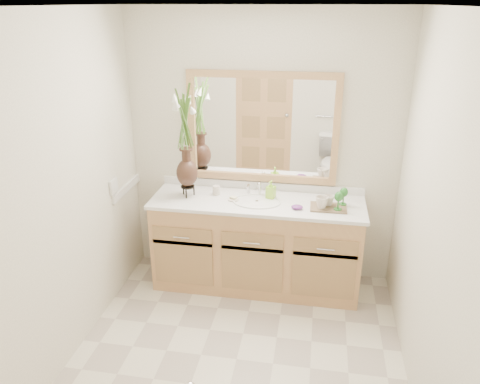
% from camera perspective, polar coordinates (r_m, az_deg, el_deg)
% --- Properties ---
extents(floor, '(2.60, 2.60, 0.00)m').
position_cam_1_polar(floor, '(3.63, -0.42, -19.71)').
color(floor, silver).
rests_on(floor, ground).
extents(ceiling, '(2.40, 2.60, 0.02)m').
position_cam_1_polar(ceiling, '(2.70, -0.57, 21.74)').
color(ceiling, white).
rests_on(ceiling, wall_back).
extents(wall_back, '(2.40, 0.02, 2.40)m').
position_cam_1_polar(wall_back, '(4.17, 2.72, 5.14)').
color(wall_back, white).
rests_on(wall_back, floor).
extents(wall_front, '(2.40, 0.02, 2.40)m').
position_cam_1_polar(wall_front, '(1.89, -7.92, -18.42)').
color(wall_front, white).
rests_on(wall_front, floor).
extents(wall_left, '(0.02, 2.60, 2.40)m').
position_cam_1_polar(wall_left, '(3.37, -20.98, -0.58)').
color(wall_left, white).
rests_on(wall_left, floor).
extents(wall_right, '(0.02, 2.60, 2.40)m').
position_cam_1_polar(wall_right, '(3.01, 22.68, -3.60)').
color(wall_right, white).
rests_on(wall_right, floor).
extents(vanity, '(1.80, 0.55, 0.80)m').
position_cam_1_polar(vanity, '(4.22, 2.02, -6.45)').
color(vanity, tan).
rests_on(vanity, floor).
extents(counter, '(1.84, 0.57, 0.03)m').
position_cam_1_polar(counter, '(4.03, 2.10, -1.27)').
color(counter, white).
rests_on(counter, vanity).
extents(sink, '(0.38, 0.34, 0.23)m').
position_cam_1_polar(sink, '(4.03, 2.06, -1.88)').
color(sink, white).
rests_on(sink, counter).
extents(mirror, '(1.32, 0.04, 0.97)m').
position_cam_1_polar(mirror, '(4.09, 2.73, 7.79)').
color(mirror, white).
rests_on(mirror, wall_back).
extents(switch_plate, '(0.02, 0.12, 0.12)m').
position_cam_1_polar(switch_plate, '(4.07, -15.15, 0.65)').
color(switch_plate, white).
rests_on(switch_plate, wall_left).
extents(door, '(0.80, 0.03, 2.00)m').
position_cam_1_polar(door, '(2.12, -15.78, -20.86)').
color(door, tan).
rests_on(door, floor).
extents(flower_vase, '(0.22, 0.22, 0.90)m').
position_cam_1_polar(flower_vase, '(3.96, -6.72, 7.74)').
color(flower_vase, black).
rests_on(flower_vase, counter).
extents(tumbler, '(0.06, 0.06, 0.08)m').
position_cam_1_polar(tumbler, '(4.15, -2.91, 0.22)').
color(tumbler, beige).
rests_on(tumbler, counter).
extents(soap_dish, '(0.09, 0.09, 0.03)m').
position_cam_1_polar(soap_dish, '(4.04, -0.81, -0.87)').
color(soap_dish, beige).
rests_on(soap_dish, counter).
extents(soap_bottle, '(0.08, 0.08, 0.14)m').
position_cam_1_polar(soap_bottle, '(4.07, 3.78, 0.22)').
color(soap_bottle, '#9DE435').
rests_on(soap_bottle, counter).
extents(purple_dish, '(0.10, 0.08, 0.03)m').
position_cam_1_polar(purple_dish, '(3.89, 6.98, -1.83)').
color(purple_dish, '#642777').
rests_on(purple_dish, counter).
extents(tray, '(0.30, 0.20, 0.01)m').
position_cam_1_polar(tray, '(3.95, 10.72, -1.87)').
color(tray, brown).
rests_on(tray, counter).
extents(mug_left, '(0.12, 0.11, 0.11)m').
position_cam_1_polar(mug_left, '(3.89, 9.96, -1.20)').
color(mug_left, beige).
rests_on(mug_left, tray).
extents(mug_right, '(0.12, 0.12, 0.09)m').
position_cam_1_polar(mug_right, '(3.96, 10.74, -0.98)').
color(mug_right, beige).
rests_on(mug_right, tray).
extents(goblet_front, '(0.07, 0.07, 0.16)m').
position_cam_1_polar(goblet_front, '(3.87, 11.94, -0.68)').
color(goblet_front, '#267226').
rests_on(goblet_front, tray).
extents(goblet_back, '(0.07, 0.07, 0.15)m').
position_cam_1_polar(goblet_back, '(3.97, 12.54, -0.13)').
color(goblet_back, '#267226').
rests_on(goblet_back, tray).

